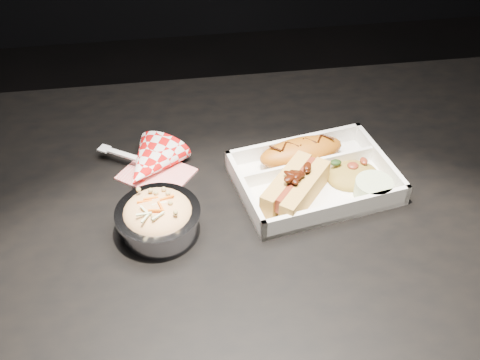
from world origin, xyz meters
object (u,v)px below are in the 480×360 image
object	(u,v)px
napkin_fork	(150,164)
food_tray	(314,180)
dining_table	(238,248)
hotdog	(296,186)
fried_pastry	(301,152)
foil_coleslaw_cup	(158,217)

from	to	relation	value
napkin_fork	food_tray	bearing A→B (deg)	17.21
dining_table	hotdog	world-z (taller)	hotdog
fried_pastry	napkin_fork	world-z (taller)	napkin_fork
food_tray	napkin_fork	bearing A→B (deg)	154.08
food_tray	foil_coleslaw_cup	xyz separation A→B (m)	(-0.26, -0.07, 0.02)
fried_pastry	napkin_fork	bearing A→B (deg)	176.03
dining_table	fried_pastry	xyz separation A→B (m)	(0.12, 0.10, 0.12)
dining_table	foil_coleslaw_cup	size ratio (longest dim) A/B	9.39
hotdog	napkin_fork	distance (m)	0.25
fried_pastry	napkin_fork	size ratio (longest dim) A/B	0.88
food_tray	napkin_fork	xyz separation A→B (m)	(-0.27, 0.07, 0.01)
food_tray	fried_pastry	bearing A→B (deg)	90.00
dining_table	food_tray	distance (m)	0.17
foil_coleslaw_cup	napkin_fork	bearing A→B (deg)	94.03
dining_table	foil_coleslaw_cup	bearing A→B (deg)	-165.96
fried_pastry	hotdog	xyz separation A→B (m)	(-0.03, -0.09, 0.00)
food_tray	napkin_fork	size ratio (longest dim) A/B	1.65
dining_table	fried_pastry	distance (m)	0.20
dining_table	fried_pastry	size ratio (longest dim) A/B	8.08
fried_pastry	foil_coleslaw_cup	distance (m)	0.28
hotdog	food_tray	bearing A→B (deg)	-9.52
dining_table	foil_coleslaw_cup	xyz separation A→B (m)	(-0.12, -0.03, 0.12)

